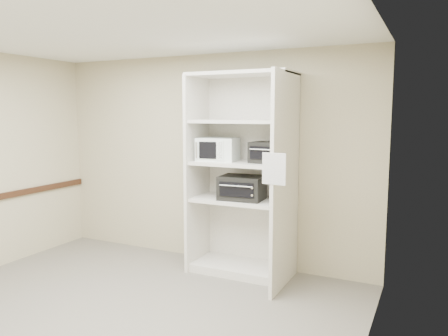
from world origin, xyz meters
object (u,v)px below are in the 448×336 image
at_px(microwave, 218,149).
at_px(toaster_oven_lower, 242,188).
at_px(shelving_unit, 245,182).
at_px(toaster_oven_upper, 270,152).

relative_size(microwave, toaster_oven_lower, 0.91).
bearing_deg(shelving_unit, microwave, -179.89).
distance_m(microwave, toaster_oven_lower, 0.56).
xyz_separation_m(shelving_unit, toaster_oven_upper, (0.30, 0.03, 0.36)).
height_order(toaster_oven_upper, toaster_oven_lower, toaster_oven_upper).
relative_size(toaster_oven_upper, toaster_oven_lower, 0.83).
height_order(shelving_unit, microwave, shelving_unit).
relative_size(shelving_unit, toaster_oven_lower, 4.73).
distance_m(shelving_unit, toaster_oven_upper, 0.47).
distance_m(shelving_unit, toaster_oven_lower, 0.08).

